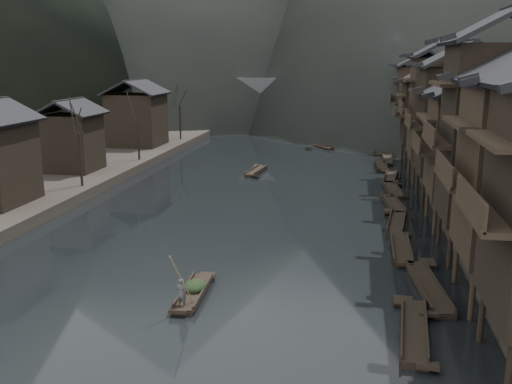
# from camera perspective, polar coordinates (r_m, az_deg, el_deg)

# --- Properties ---
(water) EXTENTS (300.00, 300.00, 0.00)m
(water) POSITION_cam_1_polar(r_m,az_deg,el_deg) (33.76, -5.15, -8.30)
(water) COLOR black
(water) RESTS_ON ground
(left_bank) EXTENTS (40.00, 200.00, 1.20)m
(left_bank) POSITION_cam_1_polar(r_m,az_deg,el_deg) (83.42, -21.53, 4.21)
(left_bank) COLOR #2D2823
(left_bank) RESTS_ON ground
(stilt_houses) EXTENTS (9.00, 67.60, 15.60)m
(stilt_houses) POSITION_cam_1_polar(r_m,az_deg,el_deg) (49.98, 20.43, 8.14)
(stilt_houses) COLOR black
(stilt_houses) RESTS_ON ground
(left_houses) EXTENTS (8.10, 53.20, 8.73)m
(left_houses) POSITION_cam_1_polar(r_m,az_deg,el_deg) (58.47, -19.80, 5.88)
(left_houses) COLOR black
(left_houses) RESTS_ON left_bank
(bare_trees) EXTENTS (3.87, 62.84, 7.73)m
(bare_trees) POSITION_cam_1_polar(r_m,az_deg,el_deg) (51.94, -19.45, 5.99)
(bare_trees) COLOR black
(bare_trees) RESTS_ON left_bank
(moored_sampans) EXTENTS (3.03, 66.71, 0.47)m
(moored_sampans) POSITION_cam_1_polar(r_m,az_deg,el_deg) (55.74, 13.35, 0.28)
(moored_sampans) COLOR black
(moored_sampans) RESTS_ON water
(midriver_boats) EXTENTS (11.68, 36.56, 0.45)m
(midriver_boats) POSITION_cam_1_polar(r_m,az_deg,el_deg) (78.94, 2.89, 4.36)
(midriver_boats) COLOR black
(midriver_boats) RESTS_ON water
(stone_bridge) EXTENTS (40.00, 6.00, 9.00)m
(stone_bridge) POSITION_cam_1_polar(r_m,az_deg,el_deg) (102.88, 5.36, 9.14)
(stone_bridge) COLOR #4C4C4F
(stone_bridge) RESTS_ON ground
(hero_sampan) EXTENTS (1.32, 5.41, 0.44)m
(hero_sampan) POSITION_cam_1_polar(r_m,az_deg,el_deg) (30.97, -6.22, -9.96)
(hero_sampan) COLOR black
(hero_sampan) RESTS_ON water
(cargo_heap) EXTENTS (1.19, 1.55, 0.71)m
(cargo_heap) POSITION_cam_1_polar(r_m,az_deg,el_deg) (30.96, -6.10, -8.78)
(cargo_heap) COLOR black
(cargo_heap) RESTS_ON hero_sampan
(boatman) EXTENTS (0.63, 0.50, 1.54)m
(boatman) POSITION_cam_1_polar(r_m,az_deg,el_deg) (28.94, -7.46, -9.55)
(boatman) COLOR #525154
(boatman) RESTS_ON hero_sampan
(bamboo_pole) EXTENTS (0.94, 1.98, 3.89)m
(bamboo_pole) POSITION_cam_1_polar(r_m,az_deg,el_deg) (27.95, -7.23, -4.45)
(bamboo_pole) COLOR #8C7A51
(bamboo_pole) RESTS_ON boatman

